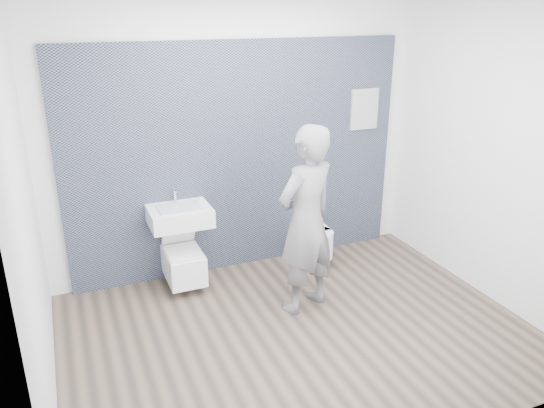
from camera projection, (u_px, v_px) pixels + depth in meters
name	position (u px, v px, depth m)	size (l,w,h in m)	color
ground	(298.00, 332.00, 4.68)	(4.00, 4.00, 0.00)	brown
room_shell	(302.00, 139.00, 4.07)	(4.00, 4.00, 4.00)	silver
tile_wall	(242.00, 262.00, 5.95)	(3.60, 0.06, 2.40)	black
washbasin	(180.00, 216.00, 5.20)	(0.60, 0.45, 0.45)	white
toilet_square	(184.00, 263.00, 5.35)	(0.36, 0.52, 0.66)	white
toilet_rounded	(314.00, 240.00, 5.85)	(0.33, 0.56, 0.31)	white
info_placard	(356.00, 243.00, 6.44)	(0.34, 0.03, 0.45)	silver
visitor	(306.00, 221.00, 4.77)	(0.64, 0.42, 1.77)	slate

